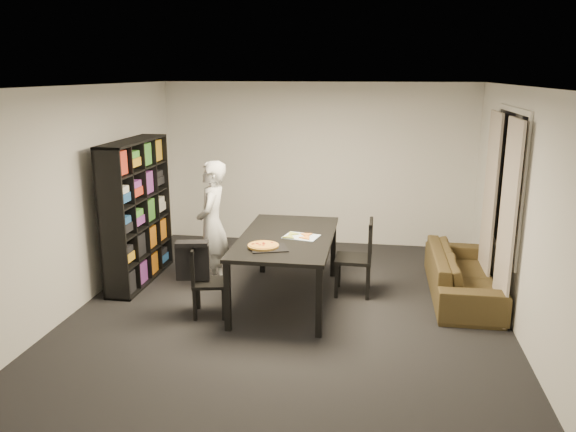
% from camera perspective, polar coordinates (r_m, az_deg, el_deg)
% --- Properties ---
extents(room, '(5.01, 5.51, 2.61)m').
position_cam_1_polar(room, '(6.42, 0.29, 1.42)').
color(room, black).
rests_on(room, ground).
extents(window_pane, '(0.02, 1.40, 1.60)m').
position_cam_1_polar(window_pane, '(7.07, 21.45, 3.27)').
color(window_pane, black).
rests_on(window_pane, room).
extents(window_frame, '(0.03, 1.52, 1.72)m').
position_cam_1_polar(window_frame, '(7.07, 21.42, 3.27)').
color(window_frame, white).
rests_on(window_frame, room).
extents(curtain_left, '(0.03, 0.70, 2.25)m').
position_cam_1_polar(curtain_left, '(6.63, 21.38, -0.52)').
color(curtain_left, '#BAAD9F').
rests_on(curtain_left, room).
extents(curtain_right, '(0.03, 0.70, 2.25)m').
position_cam_1_polar(curtain_right, '(7.62, 19.80, 1.47)').
color(curtain_right, '#BAAD9F').
rests_on(curtain_right, room).
extents(bookshelf, '(0.35, 1.50, 1.90)m').
position_cam_1_polar(bookshelf, '(7.68, -15.11, 0.39)').
color(bookshelf, black).
rests_on(bookshelf, room).
extents(dining_table, '(1.10, 1.99, 0.83)m').
position_cam_1_polar(dining_table, '(6.79, -0.13, -2.63)').
color(dining_table, black).
rests_on(dining_table, room).
extents(chair_left, '(0.45, 0.45, 0.83)m').
position_cam_1_polar(chair_left, '(6.55, -8.63, -6.08)').
color(chair_left, black).
rests_on(chair_left, room).
extents(chair_right, '(0.46, 0.46, 0.97)m').
position_cam_1_polar(chair_right, '(7.11, 7.43, -3.68)').
color(chair_right, black).
rests_on(chair_right, room).
extents(draped_jacket, '(0.39, 0.23, 0.46)m').
position_cam_1_polar(draped_jacket, '(6.49, -9.68, -4.33)').
color(draped_jacket, black).
rests_on(draped_jacket, chair_left).
extents(person, '(0.45, 0.64, 1.66)m').
position_cam_1_polar(person, '(7.31, -7.70, -0.89)').
color(person, silver).
rests_on(person, room).
extents(baking_tray, '(0.48, 0.43, 0.01)m').
position_cam_1_polar(baking_tray, '(6.29, -1.95, -3.28)').
color(baking_tray, black).
rests_on(baking_tray, dining_table).
extents(pepperoni_pizza, '(0.35, 0.35, 0.03)m').
position_cam_1_polar(pepperoni_pizza, '(6.31, -2.53, -3.02)').
color(pepperoni_pizza, '#AD7D32').
rests_on(pepperoni_pizza, dining_table).
extents(kitchen_towel, '(0.46, 0.38, 0.01)m').
position_cam_1_polar(kitchen_towel, '(6.73, 1.36, -2.10)').
color(kitchen_towel, white).
rests_on(kitchen_towel, dining_table).
extents(pizza_slices, '(0.43, 0.38, 0.01)m').
position_cam_1_polar(pizza_slices, '(6.73, 1.05, -2.01)').
color(pizza_slices, '#E1C346').
rests_on(pizza_slices, dining_table).
extents(sofa, '(0.77, 1.97, 0.57)m').
position_cam_1_polar(sofa, '(7.40, 17.31, -5.65)').
color(sofa, '#3A2F17').
rests_on(sofa, room).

